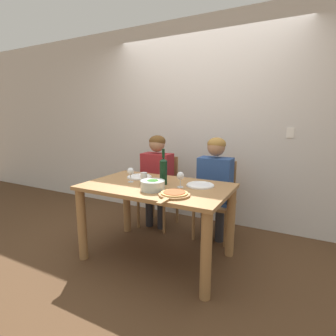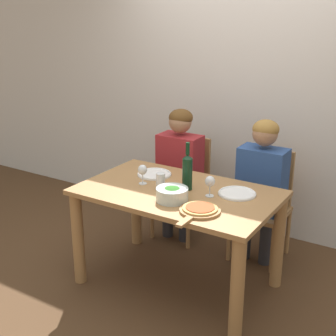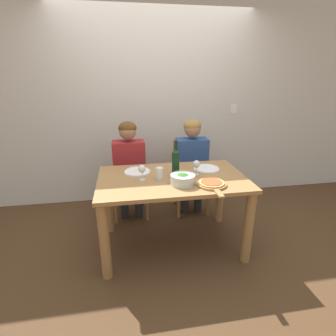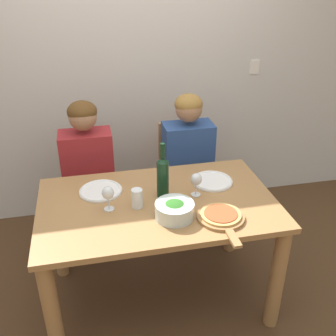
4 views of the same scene
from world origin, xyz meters
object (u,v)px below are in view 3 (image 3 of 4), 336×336
(chair_left, at_px, (130,177))
(pizza_on_board, at_px, (212,184))
(dinner_plate_left, at_px, (137,172))
(water_tumbler, at_px, (160,174))
(wine_bottle, at_px, (176,161))
(wine_glass_right, at_px, (196,165))
(broccoli_bowl, at_px, (183,179))
(chair_right, at_px, (189,173))
(wine_glass_left, at_px, (142,170))
(dinner_plate_right, at_px, (207,169))
(person_woman, at_px, (129,162))
(person_man, at_px, (192,159))

(chair_left, distance_m, pizza_on_board, 1.31)
(dinner_plate_left, relative_size, water_tumbler, 2.28)
(chair_left, xyz_separation_m, wine_bottle, (0.44, -0.74, 0.43))
(wine_glass_right, bearing_deg, broccoli_bowl, -131.69)
(chair_left, height_order, chair_right, same)
(chair_left, xyz_separation_m, wine_glass_left, (0.10, -0.82, 0.39))
(dinner_plate_left, relative_size, wine_glass_right, 1.78)
(dinner_plate_left, bearing_deg, dinner_plate_right, -2.47)
(chair_left, bearing_deg, broccoli_bowl, -64.89)
(chair_right, xyz_separation_m, dinner_plate_left, (-0.70, -0.61, 0.30))
(chair_left, height_order, wine_glass_left, wine_glass_left)
(dinner_plate_right, relative_size, wine_glass_left, 1.78)
(person_woman, bearing_deg, chair_right, 8.32)
(pizza_on_board, distance_m, wine_glass_right, 0.30)
(person_woman, xyz_separation_m, dinner_plate_left, (0.07, -0.50, 0.06))
(pizza_on_board, bearing_deg, dinner_plate_left, 145.37)
(wine_bottle, bearing_deg, broccoli_bowl, -85.67)
(person_woman, height_order, wine_bottle, person_woman)
(water_tumbler, bearing_deg, broccoli_bowl, -38.20)
(chair_left, height_order, pizza_on_board, chair_left)
(wine_bottle, bearing_deg, chair_right, 65.92)
(person_man, xyz_separation_m, water_tumbler, (-0.50, -0.72, 0.11))
(dinner_plate_right, relative_size, water_tumbler, 2.28)
(dinner_plate_right, bearing_deg, water_tumbler, -160.16)
(person_man, bearing_deg, wine_glass_right, -101.09)
(pizza_on_board, height_order, water_tumbler, water_tumbler)
(pizza_on_board, bearing_deg, dinner_plate_right, 78.84)
(pizza_on_board, relative_size, water_tumbler, 3.49)
(broccoli_bowl, bearing_deg, person_man, 70.17)
(broccoli_bowl, relative_size, water_tumbler, 1.89)
(chair_left, xyz_separation_m, person_man, (0.77, -0.11, 0.24))
(chair_right, distance_m, pizza_on_board, 1.10)
(person_woman, distance_m, broccoli_bowl, 0.99)
(person_man, bearing_deg, wine_bottle, -117.81)
(chair_right, relative_size, water_tumbler, 7.75)
(chair_right, distance_m, person_woman, 0.82)
(wine_bottle, distance_m, wine_glass_left, 0.35)
(person_man, bearing_deg, chair_left, 171.68)
(person_woman, relative_size, pizza_on_board, 2.93)
(chair_right, relative_size, wine_glass_right, 6.05)
(wine_bottle, bearing_deg, dinner_plate_left, 160.79)
(dinner_plate_right, xyz_separation_m, wine_glass_left, (-0.69, -0.18, 0.10))
(broccoli_bowl, height_order, wine_glass_left, wine_glass_left)
(chair_left, relative_size, dinner_plate_left, 3.40)
(person_woman, xyz_separation_m, person_man, (0.77, 0.00, 0.00))
(person_woman, bearing_deg, person_man, 0.00)
(dinner_plate_right, distance_m, wine_glass_left, 0.72)
(person_man, xyz_separation_m, wine_bottle, (-0.33, -0.63, 0.19))
(chair_right, bearing_deg, chair_left, 180.00)
(dinner_plate_right, bearing_deg, chair_right, 91.81)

